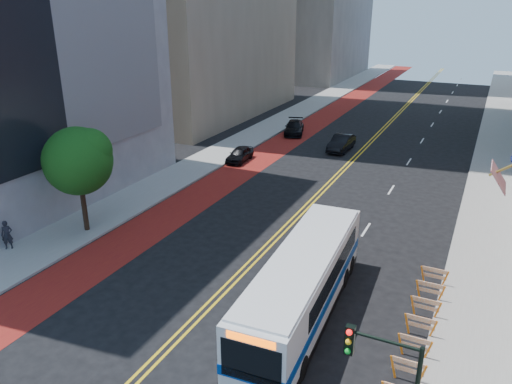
{
  "coord_description": "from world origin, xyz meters",
  "views": [
    {
      "loc": [
        11.0,
        -15.42,
        13.98
      ],
      "look_at": [
        -0.23,
        8.0,
        3.88
      ],
      "focal_mm": 35.0,
      "sensor_mm": 36.0,
      "label": 1
    }
  ],
  "objects_px": {
    "pedestrian": "(7,235)",
    "traffic_signal": "(385,380)",
    "transit_bus": "(303,283)",
    "car_b": "(341,143)",
    "street_tree": "(79,158)",
    "car_a": "(240,154)",
    "car_c": "(294,128)"
  },
  "relations": [
    {
      "from": "transit_bus",
      "to": "car_b",
      "type": "relative_size",
      "value": 2.65
    },
    {
      "from": "car_b",
      "to": "car_c",
      "type": "height_order",
      "value": "car_b"
    },
    {
      "from": "car_c",
      "to": "pedestrian",
      "type": "xyz_separation_m",
      "value": [
        -5.16,
        -32.86,
        0.32
      ]
    },
    {
      "from": "car_c",
      "to": "pedestrian",
      "type": "distance_m",
      "value": 33.26
    },
    {
      "from": "traffic_signal",
      "to": "car_b",
      "type": "bearing_deg",
      "value": 108.2
    },
    {
      "from": "street_tree",
      "to": "traffic_signal",
      "type": "relative_size",
      "value": 1.32
    },
    {
      "from": "street_tree",
      "to": "car_a",
      "type": "xyz_separation_m",
      "value": [
        1.94,
        17.41,
        -4.25
      ]
    },
    {
      "from": "car_b",
      "to": "car_a",
      "type": "bearing_deg",
      "value": -133.45
    },
    {
      "from": "street_tree",
      "to": "car_a",
      "type": "distance_m",
      "value": 18.03
    },
    {
      "from": "transit_bus",
      "to": "car_c",
      "type": "xyz_separation_m",
      "value": [
        -12.82,
        31.47,
        -1.04
      ]
    },
    {
      "from": "pedestrian",
      "to": "traffic_signal",
      "type": "bearing_deg",
      "value": -54.58
    },
    {
      "from": "street_tree",
      "to": "car_b",
      "type": "height_order",
      "value": "street_tree"
    },
    {
      "from": "traffic_signal",
      "to": "pedestrian",
      "type": "relative_size",
      "value": 2.89
    },
    {
      "from": "car_a",
      "to": "car_b",
      "type": "relative_size",
      "value": 0.83
    },
    {
      "from": "car_b",
      "to": "car_c",
      "type": "bearing_deg",
      "value": 149.99
    },
    {
      "from": "car_a",
      "to": "pedestrian",
      "type": "bearing_deg",
      "value": -104.98
    },
    {
      "from": "car_a",
      "to": "street_tree",
      "type": "bearing_deg",
      "value": -100.0
    },
    {
      "from": "traffic_signal",
      "to": "transit_bus",
      "type": "xyz_separation_m",
      "value": [
        -5.03,
        6.93,
        -1.98
      ]
    },
    {
      "from": "pedestrian",
      "to": "transit_bus",
      "type": "bearing_deg",
      "value": -36.63
    },
    {
      "from": "traffic_signal",
      "to": "pedestrian",
      "type": "height_order",
      "value": "traffic_signal"
    },
    {
      "from": "transit_bus",
      "to": "pedestrian",
      "type": "distance_m",
      "value": 18.05
    },
    {
      "from": "street_tree",
      "to": "pedestrian",
      "type": "relative_size",
      "value": 3.82
    },
    {
      "from": "street_tree",
      "to": "car_a",
      "type": "height_order",
      "value": "street_tree"
    },
    {
      "from": "traffic_signal",
      "to": "car_c",
      "type": "height_order",
      "value": "traffic_signal"
    },
    {
      "from": "transit_bus",
      "to": "car_a",
      "type": "distance_m",
      "value": 24.29
    },
    {
      "from": "transit_bus",
      "to": "pedestrian",
      "type": "xyz_separation_m",
      "value": [
        -17.98,
        -1.39,
        -0.72
      ]
    },
    {
      "from": "street_tree",
      "to": "traffic_signal",
      "type": "xyz_separation_m",
      "value": [
        20.66,
        -9.55,
        -1.19
      ]
    },
    {
      "from": "pedestrian",
      "to": "car_b",
      "type": "bearing_deg",
      "value": 26.89
    },
    {
      "from": "traffic_signal",
      "to": "car_b",
      "type": "height_order",
      "value": "traffic_signal"
    },
    {
      "from": "traffic_signal",
      "to": "car_b",
      "type": "distance_m",
      "value": 36.34
    },
    {
      "from": "transit_bus",
      "to": "car_c",
      "type": "distance_m",
      "value": 34.0
    },
    {
      "from": "street_tree",
      "to": "car_c",
      "type": "distance_m",
      "value": 29.28
    }
  ]
}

